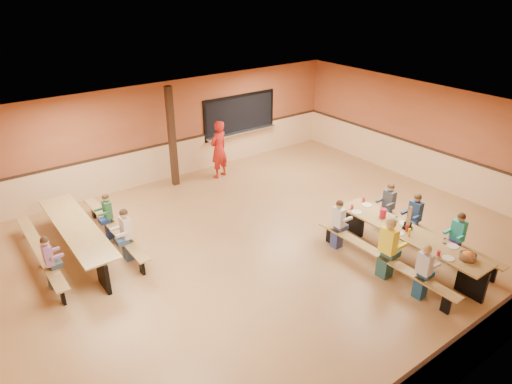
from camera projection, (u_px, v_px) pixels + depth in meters
ground at (269, 244)px, 10.88m from camera, size 12.00×12.00×0.00m
room_envelope at (270, 219)px, 10.58m from camera, size 12.04×10.04×3.02m
kitchen_pass_through at (240, 117)px, 15.21m from camera, size 2.78×0.28×1.38m
structural_post at (172, 137)px, 13.31m from camera, size 0.18×0.18×3.00m
cafeteria_table_main at (407, 240)px, 10.04m from camera, size 1.91×3.70×0.74m
cafeteria_table_second at (78, 234)px, 10.28m from camera, size 1.91×3.70×0.74m
seated_child_white_left at (423, 272)px, 8.87m from camera, size 0.36×0.29×1.19m
seated_adult_yellow at (387, 248)px, 9.47m from camera, size 0.45×0.37×1.37m
seated_child_grey_left at (338, 224)px, 10.53m from camera, size 0.36×0.30×1.20m
seated_child_teal_right at (457, 238)px, 9.97m from camera, size 0.37×0.30×1.21m
seated_child_navy_right at (414, 218)px, 10.77m from camera, size 0.38×0.31×1.23m
seated_child_char_right at (388, 206)px, 11.32m from camera, size 0.37×0.30×1.21m
seated_child_purple_sec at (50, 263)px, 9.17m from camera, size 0.35×0.29×1.17m
seated_child_green_sec at (108, 216)px, 10.91m from camera, size 0.34×0.28×1.16m
seated_child_tan_sec at (127, 235)px, 10.07m from camera, size 0.38×0.31×1.24m
standing_woman at (219, 149)px, 14.08m from camera, size 0.76×0.60×1.82m
punch_pitcher at (383, 213)px, 10.49m from camera, size 0.16×0.16×0.22m
chip_bowl at (468, 256)px, 8.98m from camera, size 0.32×0.32×0.15m
napkin_dispenser at (408, 225)px, 10.10m from camera, size 0.10×0.14×0.13m
condiment_mustard at (409, 232)px, 9.78m from camera, size 0.06×0.06×0.17m
condiment_ketchup at (407, 228)px, 9.93m from camera, size 0.06×0.06×0.17m
table_paddle at (408, 224)px, 10.01m from camera, size 0.16×0.16×0.56m
place_settings at (409, 230)px, 9.93m from camera, size 0.65×3.30×0.11m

